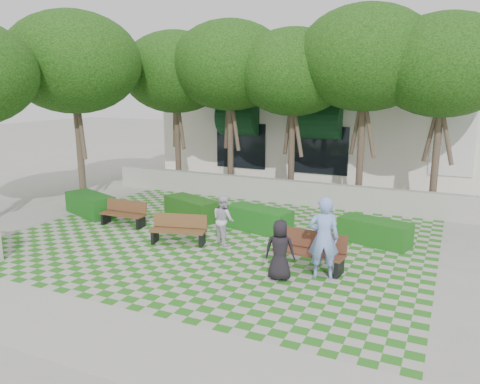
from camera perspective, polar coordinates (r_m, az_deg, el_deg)
The scene contains 17 objects.
ground at distance 13.05m, azimuth -4.81°, elevation -7.12°, with size 90.00×90.00×0.00m, color gray.
lawn at distance 13.87m, azimuth -2.76°, elevation -5.85°, with size 12.00×12.00×0.00m, color #2B721E.
sidewalk_south at distance 9.61m, azimuth -19.36°, elevation -15.34°, with size 16.00×2.00×0.01m, color #9E9B93.
sidewalk_west at distance 18.24m, azimuth -23.23°, elevation -2.36°, with size 2.00×12.00×0.01m, color #9E9B93.
retaining_wall at distance 18.35m, azimuth 4.79°, elevation 0.15°, with size 15.00×0.36×0.90m, color #9E9B93.
bench_east at distance 11.74m, azimuth 8.50°, elevation -7.18°, with size 1.82×0.76×0.93m.
bench_mid at distance 13.57m, azimuth -7.48°, elevation -4.61°, with size 1.67×0.91×0.84m.
bench_west at distance 15.66m, azimuth -13.97°, elevation -2.59°, with size 1.55×0.56×0.81m.
hedge_east at distance 14.00m, azimuth 16.07°, elevation -4.69°, with size 2.00×0.80×0.70m, color #164D14.
hedge_midright at distance 14.68m, azimuth 2.33°, elevation -3.34°, with size 2.07×0.83×0.73m, color #165217.
hedge_midleft at distance 16.05m, azimuth -5.95°, elevation -2.03°, with size 2.05×0.82×0.72m, color #194612.
hedge_west at distance 17.30m, azimuth -17.79°, elevation -1.46°, with size 2.11×0.85×0.74m, color #144B15.
person_blue at distance 11.08m, azimuth 10.15°, elevation -5.53°, with size 0.72×0.47×1.97m, color #7D9AE4.
person_dark at distance 10.94m, azimuth 4.89°, elevation -7.06°, with size 0.70×0.46×1.44m, color black.
person_white at distance 13.36m, azimuth -2.03°, elevation -3.39°, with size 0.69×0.54×1.43m, color silver.
tree_row at distance 18.44m, azimuth -0.84°, elevation 15.05°, with size 17.70×13.40×7.41m.
building at distance 25.33m, azimuth 13.15°, elevation 8.03°, with size 18.00×8.92×5.15m.
Camera 1 is at (6.15, -10.63, 4.39)m, focal length 35.00 mm.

